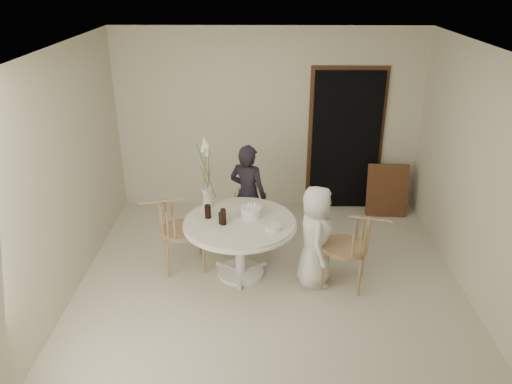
{
  "coord_description": "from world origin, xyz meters",
  "views": [
    {
      "loc": [
        -0.1,
        -4.9,
        3.43
      ],
      "look_at": [
        -0.16,
        0.3,
        1.07
      ],
      "focal_mm": 35.0,
      "sensor_mm": 36.0,
      "label": 1
    }
  ],
  "objects_px": {
    "chair_far": "(251,205)",
    "birthday_cake": "(251,212)",
    "flower_vase": "(207,182)",
    "chair_left": "(172,224)",
    "chair_right": "(357,241)",
    "table": "(240,229)",
    "boy": "(315,237)",
    "girl": "(248,195)"
  },
  "relations": [
    {
      "from": "table",
      "to": "chair_left",
      "type": "relative_size",
      "value": 1.43
    },
    {
      "from": "flower_vase",
      "to": "chair_left",
      "type": "bearing_deg",
      "value": -152.26
    },
    {
      "from": "chair_far",
      "to": "birthday_cake",
      "type": "height_order",
      "value": "birthday_cake"
    },
    {
      "from": "boy",
      "to": "flower_vase",
      "type": "relative_size",
      "value": 1.33
    },
    {
      "from": "chair_right",
      "to": "birthday_cake",
      "type": "xyz_separation_m",
      "value": [
        -1.2,
        0.33,
        0.2
      ]
    },
    {
      "from": "table",
      "to": "girl",
      "type": "bearing_deg",
      "value": 85.0
    },
    {
      "from": "table",
      "to": "birthday_cake",
      "type": "bearing_deg",
      "value": 39.06
    },
    {
      "from": "chair_far",
      "to": "chair_right",
      "type": "height_order",
      "value": "chair_right"
    },
    {
      "from": "chair_right",
      "to": "girl",
      "type": "xyz_separation_m",
      "value": [
        -1.26,
        1.02,
        0.1
      ]
    },
    {
      "from": "table",
      "to": "chair_left",
      "type": "height_order",
      "value": "chair_left"
    },
    {
      "from": "chair_right",
      "to": "girl",
      "type": "height_order",
      "value": "girl"
    },
    {
      "from": "chair_left",
      "to": "birthday_cake",
      "type": "xyz_separation_m",
      "value": [
        0.96,
        -0.04,
        0.19
      ]
    },
    {
      "from": "table",
      "to": "birthday_cake",
      "type": "relative_size",
      "value": 5.3
    },
    {
      "from": "chair_right",
      "to": "birthday_cake",
      "type": "distance_m",
      "value": 1.26
    },
    {
      "from": "chair_far",
      "to": "flower_vase",
      "type": "bearing_deg",
      "value": -138.88
    },
    {
      "from": "girl",
      "to": "flower_vase",
      "type": "height_order",
      "value": "flower_vase"
    },
    {
      "from": "chair_far",
      "to": "boy",
      "type": "distance_m",
      "value": 1.28
    },
    {
      "from": "table",
      "to": "chair_left",
      "type": "bearing_deg",
      "value": 170.12
    },
    {
      "from": "table",
      "to": "flower_vase",
      "type": "height_order",
      "value": "flower_vase"
    },
    {
      "from": "chair_left",
      "to": "boy",
      "type": "height_order",
      "value": "boy"
    },
    {
      "from": "birthday_cake",
      "to": "flower_vase",
      "type": "relative_size",
      "value": 0.27
    },
    {
      "from": "girl",
      "to": "flower_vase",
      "type": "bearing_deg",
      "value": 65.68
    },
    {
      "from": "chair_left",
      "to": "boy",
      "type": "relative_size",
      "value": 0.75
    },
    {
      "from": "boy",
      "to": "birthday_cake",
      "type": "height_order",
      "value": "boy"
    },
    {
      "from": "chair_far",
      "to": "chair_right",
      "type": "bearing_deg",
      "value": -42.68
    },
    {
      "from": "chair_far",
      "to": "chair_left",
      "type": "xyz_separation_m",
      "value": [
        -0.93,
        -0.7,
        0.08
      ]
    },
    {
      "from": "girl",
      "to": "boy",
      "type": "bearing_deg",
      "value": 152.75
    },
    {
      "from": "girl",
      "to": "chair_right",
      "type": "bearing_deg",
      "value": 164.47
    },
    {
      "from": "chair_far",
      "to": "boy",
      "type": "xyz_separation_m",
      "value": [
        0.76,
        -1.02,
        0.1
      ]
    },
    {
      "from": "chair_far",
      "to": "birthday_cake",
      "type": "distance_m",
      "value": 0.79
    },
    {
      "from": "chair_right",
      "to": "table",
      "type": "bearing_deg",
      "value": -83.89
    },
    {
      "from": "chair_far",
      "to": "flower_vase",
      "type": "height_order",
      "value": "flower_vase"
    },
    {
      "from": "chair_right",
      "to": "chair_left",
      "type": "xyz_separation_m",
      "value": [
        -2.16,
        0.36,
        0.01
      ]
    },
    {
      "from": "chair_far",
      "to": "chair_left",
      "type": "distance_m",
      "value": 1.17
    },
    {
      "from": "birthday_cake",
      "to": "boy",
      "type": "bearing_deg",
      "value": -20.85
    },
    {
      "from": "chair_far",
      "to": "boy",
      "type": "bearing_deg",
      "value": -54.87
    },
    {
      "from": "table",
      "to": "boy",
      "type": "relative_size",
      "value": 1.08
    },
    {
      "from": "chair_left",
      "to": "girl",
      "type": "relative_size",
      "value": 0.67
    },
    {
      "from": "boy",
      "to": "birthday_cake",
      "type": "distance_m",
      "value": 0.81
    },
    {
      "from": "table",
      "to": "girl",
      "type": "relative_size",
      "value": 0.96
    },
    {
      "from": "chair_far",
      "to": "chair_right",
      "type": "distance_m",
      "value": 1.63
    },
    {
      "from": "chair_left",
      "to": "chair_far",
      "type": "bearing_deg",
      "value": -66.44
    }
  ]
}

